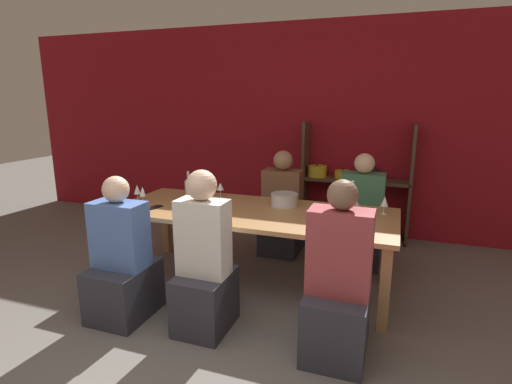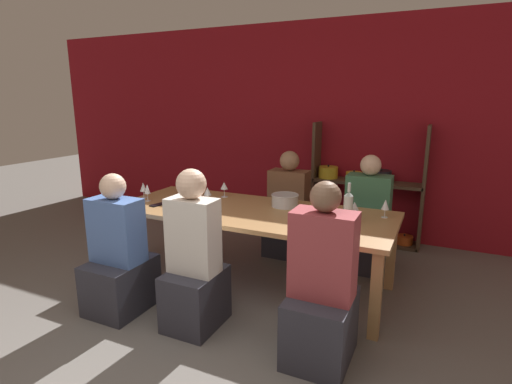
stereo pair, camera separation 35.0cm
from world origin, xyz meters
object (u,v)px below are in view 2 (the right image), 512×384
Objects in this scene: wine_glass_white_a at (143,188)px; wine_glass_empty_a at (355,207)px; wine_glass_red_a at (208,192)px; cell_phone at (158,205)px; wine_glass_empty_c at (310,211)px; mixing_bowl at (285,200)px; person_near_c at (119,262)px; wine_bottle_dark at (348,207)px; person_near_b at (321,298)px; person_near_a at (194,269)px; wine_glass_white_b at (193,197)px; wine_glass_white_d at (224,186)px; wine_glass_empty_b at (147,189)px; person_far_b at (288,216)px; wine_glass_white_c at (385,205)px; wine_bottle_green at (193,186)px; person_far_a at (367,227)px; dining_table at (251,217)px; shelf_unit at (363,199)px.

wine_glass_empty_a is at bearing 4.33° from wine_glass_white_a.
wine_glass_red_a is 0.96× the size of cell_phone.
wine_glass_red_a is 1.15m from wine_glass_empty_c.
mixing_bowl is at bearing 132.68° from wine_glass_empty_c.
cell_phone is 0.75m from person_near_c.
wine_bottle_dark reaches higher than mixing_bowl.
wine_bottle_dark reaches higher than wine_glass_white_a.
person_near_b is at bearing 2.17° from person_near_c.
person_near_a reaches higher than wine_glass_empty_a.
wine_glass_white_b is at bearing 1.95° from cell_phone.
wine_glass_white_a is 0.84m from wine_glass_white_d.
cell_phone is (-1.14, -0.49, -0.06)m from mixing_bowl.
wine_glass_empty_b is at bearing 179.46° from wine_glass_empty_c.
wine_bottle_dark is at bearing -14.49° from wine_glass_white_d.
wine_glass_empty_b is 1.60m from person_far_b.
wine_glass_empty_b is 1.07× the size of wine_glass_white_d.
wine_glass_white_a is 1.44m from person_near_a.
person_near_b is (1.40, -1.17, -0.40)m from wine_glass_white_d.
wine_glass_red_a is 1.74m from person_near_b.
person_near_b is (0.31, -0.68, -0.39)m from wine_glass_empty_c.
mixing_bowl is 1.59m from person_near_c.
wine_glass_empty_a is at bearing 7.01° from wine_glass_empty_b.
person_near_c is at bearing -148.68° from wine_glass_white_c.
wine_bottle_green is at bearing 27.47° from wine_glass_white_a.
wine_glass_white_c is (1.92, 0.10, -0.01)m from wine_bottle_green.
mixing_bowl is at bearing 167.84° from wine_glass_empty_a.
person_near_b reaches higher than mixing_bowl.
wine_glass_white_a is 0.14× the size of person_near_c.
wine_bottle_dark is at bearing 132.96° from person_far_b.
wine_bottle_green is 1.82× the size of wine_glass_white_d.
mixing_bowl is 1.71× the size of wine_glass_empty_a.
wine_bottle_green is 1.87× the size of wine_glass_red_a.
wine_glass_empty_a is (1.69, -0.07, -0.00)m from wine_bottle_green.
person_far_a is 2.46m from person_near_c.
wine_glass_red_a is (-0.51, 0.06, 0.18)m from dining_table.
mixing_bowl is 0.92m from wine_glass_white_c.
wine_glass_empty_a is 0.97× the size of cell_phone.
shelf_unit reaches higher than mixing_bowl.
wine_glass_white_b is at bearing 123.99° from person_near_a.
cell_phone is (0.20, -0.09, -0.11)m from wine_glass_empty_b.
person_near_a reaches higher than wine_glass_white_b.
wine_glass_white_d is 0.13× the size of person_near_b.
wine_bottle_green is at bearing -152.31° from wine_glass_white_d.
wine_bottle_dark reaches higher than wine_glass_empty_a.
shelf_unit is 1.85m from wine_glass_empty_c.
person_far_a is at bearing 177.59° from person_far_b.
person_near_b is at bearing -18.99° from wine_glass_empty_b.
wine_glass_white_c reaches higher than cell_phone.
dining_table is at bearing 7.63° from wine_glass_empty_b.
person_far_b is (-1.12, 0.62, -0.42)m from wine_glass_white_c.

